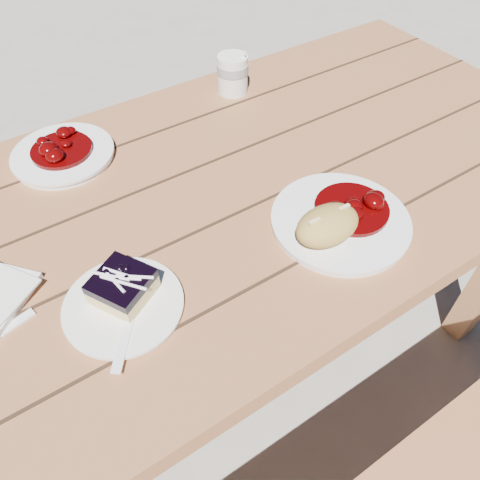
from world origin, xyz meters
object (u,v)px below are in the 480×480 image
dessert_plate (124,306)px  main_plate (340,222)px  picnic_table (157,272)px  second_plate (63,155)px  coffee_cup (233,74)px  bread_roll (327,225)px  blueberry_cake (122,286)px

dessert_plate → main_plate: bearing=-6.9°
picnic_table → main_plate: bearing=-35.3°
second_plate → main_plate: bearing=-52.6°
dessert_plate → second_plate: bearing=83.4°
main_plate → second_plate: bearing=127.4°
coffee_cup → second_plate: (-0.45, -0.03, -0.04)m
second_plate → dessert_plate: bearing=-96.6°
picnic_table → bread_roll: bearing=-43.5°
coffee_cup → main_plate: bearing=-99.7°
blueberry_cake → second_plate: (0.04, 0.41, -0.03)m
main_plate → dessert_plate: main_plate is taller
picnic_table → main_plate: main_plate is taller
coffee_cup → picnic_table: bearing=-142.6°
dessert_plate → coffee_cup: coffee_cup is taller
main_plate → blueberry_cake: blueberry_cake is taller
bread_roll → blueberry_cake: bread_roll is taller
main_plate → second_plate: size_ratio=1.20×
dessert_plate → blueberry_cake: bearing=56.3°
picnic_table → dessert_plate: bearing=-125.7°
bread_roll → main_plate: bearing=20.0°
coffee_cup → second_plate: size_ratio=0.44×
blueberry_cake → coffee_cup: coffee_cup is taller
picnic_table → bread_roll: size_ratio=16.45×
picnic_table → second_plate: size_ratio=9.54×
bread_roll → second_plate: bread_roll is taller
dessert_plate → bread_roll: bearing=-11.0°
main_plate → bread_roll: (-0.06, -0.02, 0.04)m
main_plate → blueberry_cake: (-0.40, 0.06, 0.03)m
bread_roll → coffee_cup: (0.14, 0.52, -0.00)m
dessert_plate → picnic_table: bearing=54.3°
bread_roll → second_plate: size_ratio=0.58×
main_plate → picnic_table: bearing=144.7°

